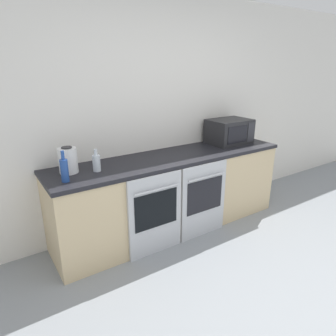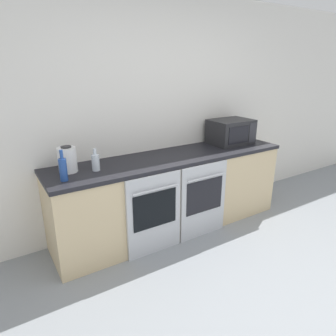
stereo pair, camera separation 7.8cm
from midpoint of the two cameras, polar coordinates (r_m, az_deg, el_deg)
ground_plane at (r=2.69m, az=24.07°, el=-26.05°), size 16.00×16.00×0.00m
wall_back at (r=3.51m, az=-3.02°, el=10.18°), size 10.00×0.06×2.60m
counter_back at (r=3.46m, az=0.19°, el=-4.68°), size 2.76×0.66×0.89m
oven_left at (r=3.01m, az=-3.13°, el=-8.88°), size 0.60×0.06×0.85m
oven_right at (r=3.33m, az=6.15°, el=-6.08°), size 0.60×0.06×0.85m
microwave at (r=3.90m, az=10.99°, el=6.87°), size 0.53×0.39×0.30m
bottle_clear at (r=2.89m, az=-14.23°, el=1.01°), size 0.07×0.07×0.21m
bottle_blue at (r=2.70m, az=-19.92°, el=-0.31°), size 0.07×0.07×0.27m
kettle at (r=2.91m, az=-19.25°, el=1.39°), size 0.17×0.17×0.25m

